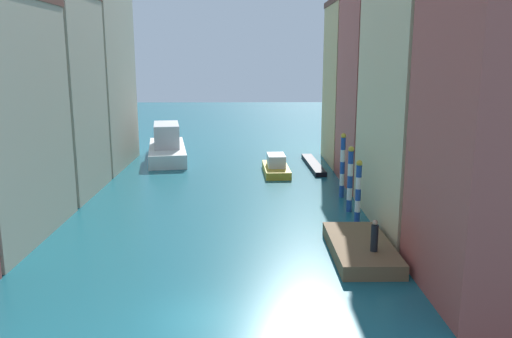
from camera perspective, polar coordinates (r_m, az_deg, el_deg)
name	(u,v)px	position (r m, az deg, el deg)	size (l,w,h in m)	color
ground_plane	(226,178)	(44.58, -3.30, -1.00)	(154.00, 154.00, 0.00)	#196070
building_left_2	(46,94)	(41.51, -21.94, 7.63)	(6.70, 8.61, 14.94)	#BCB299
building_left_3	(87,76)	(51.09, -17.94, 9.62)	(6.70, 11.03, 16.76)	#BCB299
building_right_1	(433,83)	(32.94, 18.79, 8.94)	(6.70, 11.61, 17.26)	beige
building_right_2	(389,61)	(42.73, 14.30, 11.38)	(6.70, 8.58, 19.62)	#B25147
building_right_3	(363,83)	(51.36, 11.63, 9.19)	(6.70, 8.61, 15.38)	#DBB77A
waterfront_dock	(361,248)	(27.97, 11.37, -8.50)	(3.04, 6.67, 0.73)	brown
person_on_dock	(374,237)	(26.45, 12.82, -7.23)	(0.36, 0.36, 1.60)	black
mooring_pole_0	(358,191)	(32.63, 11.11, -2.39)	(0.38, 0.38, 4.00)	#1E479E
mooring_pole_1	(350,178)	(34.95, 10.25, -1.03)	(0.39, 0.39, 4.43)	#1E479E
mooring_pole_2	(343,165)	(38.52, 9.44, 0.47)	(0.38, 0.38, 4.75)	#1E479E
vaporetto_white	(167,146)	(53.68, -9.71, 2.50)	(5.30, 11.79, 3.58)	white
gondola_black	(313,164)	(49.44, 6.27, 0.50)	(1.33, 8.97, 0.42)	black
motorboat_0	(276,166)	(46.30, 2.21, 0.28)	(2.35, 5.85, 1.70)	gold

